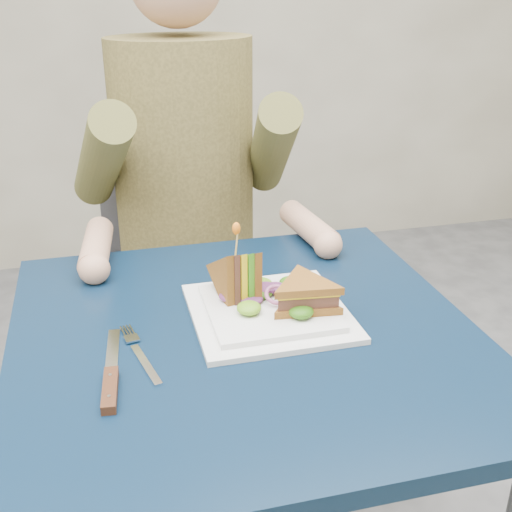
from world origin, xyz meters
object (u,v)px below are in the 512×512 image
object	(u,v)px
sandwich_upright	(237,278)
table	(245,371)
sandwich_flat	(305,295)
diner	(184,133)
plate	(269,311)
fork	(141,355)
knife	(111,382)
chair	(184,258)

from	to	relation	value
sandwich_upright	table	bearing A→B (deg)	-94.10
sandwich_flat	diner	bearing A→B (deg)	99.91
plate	fork	world-z (taller)	plate
knife	plate	bearing A→B (deg)	27.18
chair	plate	world-z (taller)	chair
sandwich_flat	fork	bearing A→B (deg)	-170.07
plate	knife	bearing A→B (deg)	-152.82
table	sandwich_flat	distance (m)	0.16
table	chair	xyz separation A→B (m)	(0.00, 0.73, -0.11)
plate	sandwich_upright	xyz separation A→B (m)	(-0.04, 0.05, 0.05)
fork	sandwich_upright	bearing A→B (deg)	33.68
table	plate	size ratio (longest dim) A/B	2.88
sandwich_upright	knife	distance (m)	0.30
chair	sandwich_upright	world-z (taller)	chair
chair	knife	size ratio (longest dim) A/B	4.19
diner	sandwich_upright	size ratio (longest dim) A/B	5.47
diner	sandwich_upright	world-z (taller)	diner
table	sandwich_upright	xyz separation A→B (m)	(0.01, 0.08, 0.13)
chair	sandwich_upright	bearing A→B (deg)	-89.48
chair	diner	size ratio (longest dim) A/B	1.25
sandwich_upright	plate	bearing A→B (deg)	-45.02
chair	sandwich_upright	size ratio (longest dim) A/B	6.82
sandwich_upright	fork	distance (m)	0.22
table	chair	bearing A→B (deg)	90.00
table	plate	world-z (taller)	plate
knife	fork	bearing A→B (deg)	53.89
plate	chair	bearing A→B (deg)	94.20
diner	plate	world-z (taller)	diner
diner	fork	bearing A→B (deg)	-104.73
chair	sandwich_flat	size ratio (longest dim) A/B	6.33
chair	plate	distance (m)	0.72
plate	table	bearing A→B (deg)	-143.62
table	diner	xyz separation A→B (m)	(-0.00, 0.62, 0.26)
plate	knife	size ratio (longest dim) A/B	1.17
sandwich_upright	knife	size ratio (longest dim) A/B	0.61
chair	fork	distance (m)	0.81
plate	knife	xyz separation A→B (m)	(-0.27, -0.14, -0.00)
sandwich_flat	fork	distance (m)	0.29
table	fork	world-z (taller)	fork
diner	fork	distance (m)	0.70
diner	sandwich_flat	distance (m)	0.63
fork	knife	distance (m)	0.08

